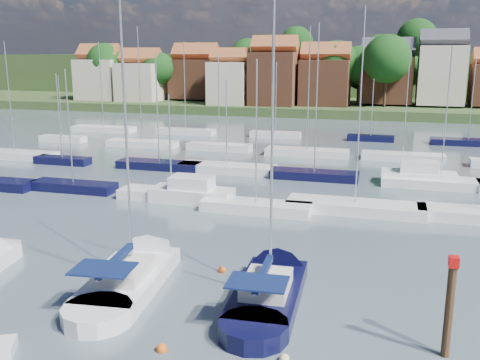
% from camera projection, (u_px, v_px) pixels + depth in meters
% --- Properties ---
extents(ground, '(260.00, 260.00, 0.00)m').
position_uv_depth(ground, '(295.00, 161.00, 62.75)').
color(ground, '#44515C').
rests_on(ground, ground).
extents(sailboat_centre, '(4.64, 12.96, 17.17)m').
position_uv_depth(sailboat_centre, '(140.00, 269.00, 30.41)').
color(sailboat_centre, white).
rests_on(sailboat_centre, ground).
extents(sailboat_navy, '(3.75, 12.11, 16.56)m').
position_uv_depth(sailboat_navy, '(273.00, 283.00, 28.52)').
color(sailboat_navy, black).
rests_on(sailboat_navy, ground).
extents(timber_piling, '(0.40, 0.40, 6.66)m').
position_uv_depth(timber_piling, '(447.00, 327.00, 22.00)').
color(timber_piling, '#4C331E').
rests_on(timber_piling, ground).
extents(buoy_d, '(0.49, 0.49, 0.49)m').
position_uv_depth(buoy_d, '(162.00, 351.00, 22.65)').
color(buoy_d, '#D85914').
rests_on(buoy_d, ground).
extents(buoy_e, '(0.47, 0.47, 0.47)m').
position_uv_depth(buoy_e, '(222.00, 272.00, 30.90)').
color(buoy_e, '#D85914').
rests_on(buoy_e, ground).
extents(marina_field, '(79.62, 41.41, 15.93)m').
position_uv_depth(marina_field, '(305.00, 166.00, 57.60)').
color(marina_field, white).
rests_on(marina_field, ground).
extents(far_shore_town, '(212.46, 90.00, 22.27)m').
position_uv_depth(far_shore_town, '(362.00, 82.00, 147.85)').
color(far_shore_town, '#354E27').
rests_on(far_shore_town, ground).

